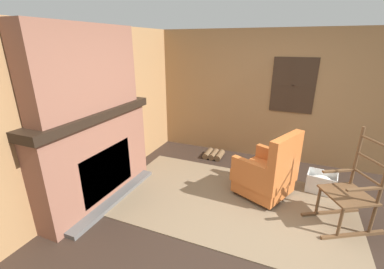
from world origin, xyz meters
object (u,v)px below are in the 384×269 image
(firewood_stack, at_px, (214,154))
(storage_case, at_px, (119,96))
(decorative_plate_on_mantel, at_px, (91,100))
(rocking_chair, at_px, (350,196))
(laundry_basket, at_px, (321,183))
(oil_lamp_vase, at_px, (65,111))
(armchair, at_px, (267,174))

(firewood_stack, distance_m, storage_case, 2.16)
(firewood_stack, height_order, decorative_plate_on_mantel, decorative_plate_on_mantel)
(rocking_chair, xyz_separation_m, laundry_basket, (-0.23, 0.73, -0.27))
(firewood_stack, relative_size, decorative_plate_on_mantel, 1.49)
(oil_lamp_vase, bearing_deg, decorative_plate_on_mantel, 92.53)
(oil_lamp_vase, bearing_deg, storage_case, 89.99)
(firewood_stack, height_order, laundry_basket, laundry_basket)
(armchair, relative_size, rocking_chair, 0.83)
(laundry_basket, relative_size, decorative_plate_on_mantel, 1.82)
(oil_lamp_vase, bearing_deg, firewood_stack, 64.22)
(decorative_plate_on_mantel, bearing_deg, firewood_stack, 58.54)
(rocking_chair, distance_m, laundry_basket, 0.81)
(firewood_stack, bearing_deg, armchair, -41.59)
(firewood_stack, relative_size, storage_case, 1.39)
(laundry_basket, xyz_separation_m, decorative_plate_on_mantel, (-3.00, -1.30, 1.27))
(rocking_chair, distance_m, storage_case, 3.36)
(firewood_stack, bearing_deg, oil_lamp_vase, -115.78)
(laundry_basket, bearing_deg, armchair, -149.62)
(oil_lamp_vase, relative_size, storage_case, 0.94)
(decorative_plate_on_mantel, bearing_deg, laundry_basket, 23.48)
(firewood_stack, bearing_deg, decorative_plate_on_mantel, -121.46)
(armchair, height_order, storage_case, storage_case)
(armchair, bearing_deg, rocking_chair, -171.87)
(oil_lamp_vase, distance_m, decorative_plate_on_mantel, 0.45)
(rocking_chair, height_order, oil_lamp_vase, oil_lamp_vase)
(armchair, height_order, rocking_chair, rocking_chair)
(firewood_stack, relative_size, laundry_basket, 0.81)
(armchair, relative_size, oil_lamp_vase, 4.12)
(armchair, distance_m, oil_lamp_vase, 2.78)
(firewood_stack, xyz_separation_m, storage_case, (-1.11, -1.30, 1.32))
(firewood_stack, bearing_deg, laundry_basket, -16.26)
(rocking_chair, bearing_deg, laundry_basket, -102.31)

